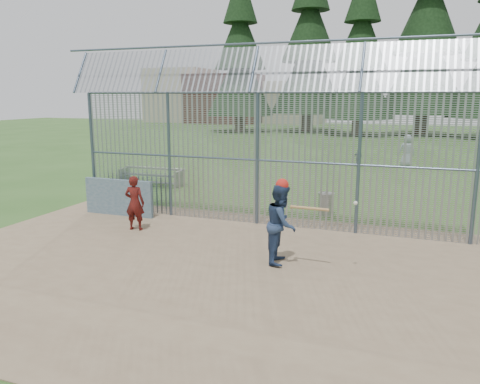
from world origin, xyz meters
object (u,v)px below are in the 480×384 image
at_px(dugout_wall, 119,197).
at_px(batter, 281,224).
at_px(bleacher, 151,176).
at_px(trash_can, 326,204).
at_px(onlooker, 135,203).

bearing_deg(dugout_wall, batter, -21.77).
bearing_deg(bleacher, trash_can, -17.97).
distance_m(onlooker, bleacher, 7.30).
distance_m(trash_can, bleacher, 8.70).
relative_size(dugout_wall, trash_can, 3.05).
distance_m(dugout_wall, trash_can, 6.88).
height_order(batter, trash_can, batter).
xyz_separation_m(trash_can, bleacher, (-8.27, 2.68, 0.03)).
bearing_deg(trash_can, batter, -92.08).
bearing_deg(trash_can, onlooker, -142.45).
bearing_deg(trash_can, dugout_wall, -158.69).
distance_m(onlooker, trash_can, 6.25).
distance_m(dugout_wall, onlooker, 1.97).
distance_m(dugout_wall, batter, 6.71).
bearing_deg(bleacher, dugout_wall, -70.15).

